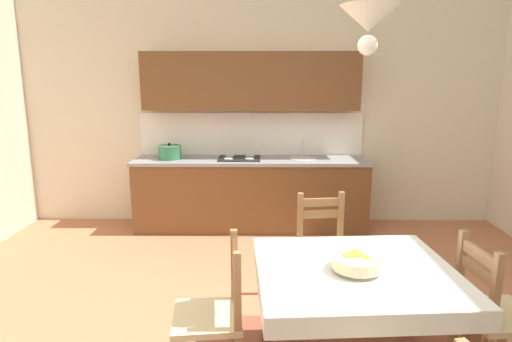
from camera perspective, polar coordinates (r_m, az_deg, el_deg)
The scene contains 8 objects.
wall_back at distance 5.60m, azimuth 0.72°, elevation 14.55°, with size 6.71×0.12×4.21m, color beige.
kitchen_cabinetry at distance 5.37m, azimuth -0.74°, elevation 1.26°, with size 2.92×0.63×2.20m.
dining_table at distance 2.78m, azimuth 13.05°, elevation -14.94°, with size 1.26×1.13×0.75m.
dining_chair_kitchen_side at distance 3.70m, azimuth 9.07°, elevation -10.74°, with size 0.47×0.47×0.93m.
dining_chair_tv_side at distance 2.80m, azimuth -5.67°, elevation -18.67°, with size 0.46×0.46×0.93m.
dining_chair_window_side at distance 3.17m, azimuth 29.21°, elevation -16.36°, with size 0.46×0.46×0.93m.
fruit_bowl at distance 2.66m, azimuth 13.32°, elevation -11.75°, with size 0.30×0.30×0.12m.
pendant_lamp at distance 2.51m, azimuth 14.89°, elevation 18.93°, with size 0.32×0.32×0.81m.
Camera 1 is at (-0.01, -2.68, 1.88)m, focal length 29.85 mm.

